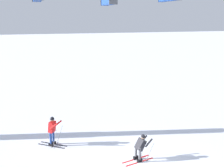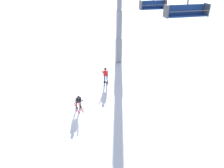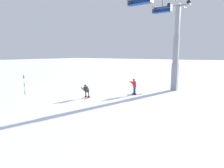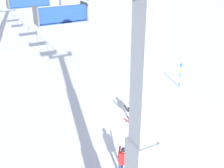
{
  "view_description": "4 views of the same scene",
  "coord_description": "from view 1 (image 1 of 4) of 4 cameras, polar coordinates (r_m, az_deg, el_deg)",
  "views": [
    {
      "loc": [
        -4.76,
        -10.56,
        7.17
      ],
      "look_at": [
        0.51,
        4.91,
        3.26
      ],
      "focal_mm": 43.51,
      "sensor_mm": 36.0,
      "label": 1
    },
    {
      "loc": [
        15.84,
        0.69,
        10.65
      ],
      "look_at": [
        0.76,
        4.1,
        2.08
      ],
      "focal_mm": 33.38,
      "sensor_mm": 36.0,
      "label": 2
    },
    {
      "loc": [
        14.55,
        14.04,
        4.41
      ],
      "look_at": [
        1.57,
        4.87,
        1.86
      ],
      "focal_mm": 30.47,
      "sensor_mm": 36.0,
      "label": 3
    },
    {
      "loc": [
        -12.94,
        10.31,
        10.47
      ],
      "look_at": [
        0.71,
        2.75,
        3.21
      ],
      "focal_mm": 45.98,
      "sensor_mm": 36.0,
      "label": 4
    }
  ],
  "objects": [
    {
      "name": "skier_carving_main",
      "position": [
        14.45,
        6.02,
        -12.8
      ],
      "size": [
        1.75,
        0.87,
        1.52
      ],
      "color": "red",
      "rests_on": "ground_plane"
    },
    {
      "name": "chairlift_seat_second",
      "position": [
        18.57,
        -0.93,
        17.24
      ],
      "size": [
        0.61,
        1.92,
        2.15
      ],
      "color": "black"
    },
    {
      "name": "skier_distant_uphill",
      "position": [
        16.18,
        -12.43,
        -9.17
      ],
      "size": [
        1.61,
        1.39,
        1.79
      ],
      "color": "black",
      "rests_on": "ground_plane"
    }
  ]
}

